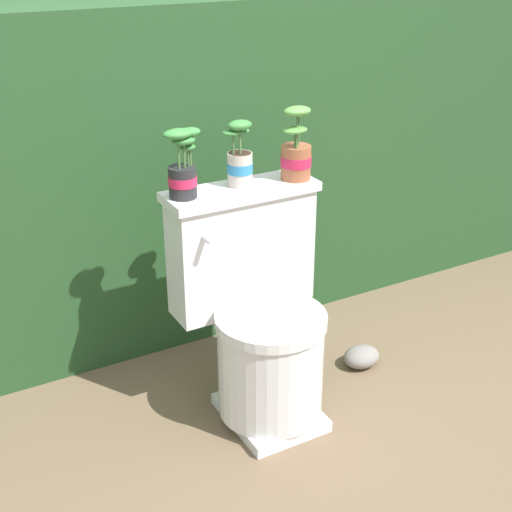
# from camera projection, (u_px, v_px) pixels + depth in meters

# --- Properties ---
(ground_plane) EXTENTS (12.00, 12.00, 0.00)m
(ground_plane) POSITION_uv_depth(u_px,v_px,m) (251.00, 420.00, 2.47)
(ground_plane) COLOR brown
(hedge_backdrop) EXTENTS (4.20, 0.93, 1.32)m
(hedge_backdrop) POSITION_uv_depth(u_px,v_px,m) (133.00, 159.00, 3.01)
(hedge_backdrop) COLOR #234723
(hedge_backdrop) RESTS_ON ground
(toilet) EXTENTS (0.52, 0.47, 0.79)m
(toilet) POSITION_uv_depth(u_px,v_px,m) (259.00, 319.00, 2.40)
(toilet) COLOR silver
(toilet) RESTS_ON ground
(potted_plant_left) EXTENTS (0.12, 0.09, 0.22)m
(potted_plant_left) POSITION_uv_depth(u_px,v_px,m) (183.00, 169.00, 2.19)
(potted_plant_left) COLOR #262628
(potted_plant_left) RESTS_ON toilet
(potted_plant_midleft) EXTENTS (0.10, 0.08, 0.22)m
(potted_plant_midleft) POSITION_uv_depth(u_px,v_px,m) (240.00, 160.00, 2.29)
(potted_plant_midleft) COLOR beige
(potted_plant_midleft) RESTS_ON toilet
(potted_plant_middle) EXTENTS (0.12, 0.11, 0.25)m
(potted_plant_middle) POSITION_uv_depth(u_px,v_px,m) (296.00, 152.00, 2.35)
(potted_plant_middle) COLOR #9E5638
(potted_plant_middle) RESTS_ON toilet
(garden_stone) EXTENTS (0.15, 0.12, 0.08)m
(garden_stone) POSITION_uv_depth(u_px,v_px,m) (361.00, 357.00, 2.76)
(garden_stone) COLOR gray
(garden_stone) RESTS_ON ground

